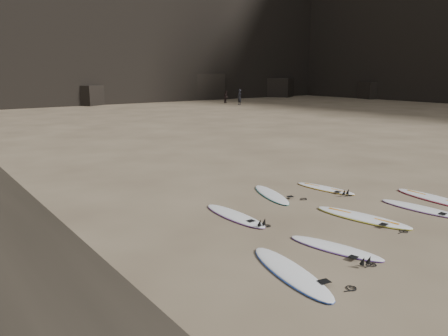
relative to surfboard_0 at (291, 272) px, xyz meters
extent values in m
plane|color=#897559|center=(4.25, 1.10, -0.05)|extent=(240.00, 240.00, 0.00)
cube|color=black|center=(12.25, 46.10, 1.11)|extent=(4.23, 4.46, 2.33)
cube|color=black|center=(29.25, 47.10, 1.75)|extent=(5.95, 5.19, 3.59)
cube|color=black|center=(42.25, 45.10, 1.39)|extent=(5.31, 5.56, 2.88)
cube|color=black|center=(50.25, 33.10, 1.16)|extent=(4.39, 4.01, 2.41)
ellipsoid|color=white|center=(0.00, 0.00, 0.00)|extent=(1.19, 2.75, 0.10)
ellipsoid|color=white|center=(1.70, 0.27, -0.01)|extent=(1.09, 2.34, 0.08)
ellipsoid|color=white|center=(3.97, 1.21, 0.00)|extent=(1.16, 2.83, 0.10)
ellipsoid|color=white|center=(6.02, 0.67, 0.00)|extent=(0.79, 2.48, 0.09)
ellipsoid|color=white|center=(7.34, 0.93, 0.00)|extent=(0.91, 2.79, 0.10)
ellipsoid|color=white|center=(1.25, 3.43, 0.00)|extent=(0.61, 2.50, 0.09)
ellipsoid|color=white|center=(3.52, 4.39, 0.00)|extent=(1.34, 2.46, 0.09)
ellipsoid|color=white|center=(5.53, 3.85, -0.01)|extent=(0.87, 2.28, 0.08)
imported|color=black|center=(26.96, 35.43, 0.87)|extent=(0.49, 0.70, 1.83)
imported|color=black|center=(27.50, 38.77, 0.72)|extent=(0.94, 0.88, 1.54)
camera|label=1|loc=(-5.89, -5.69, 3.93)|focal=35.00mm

